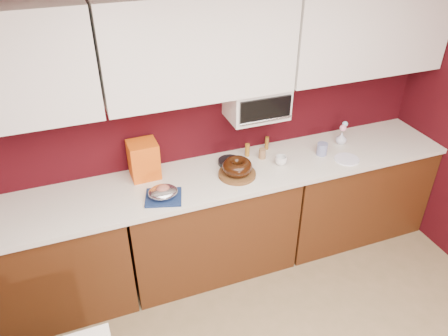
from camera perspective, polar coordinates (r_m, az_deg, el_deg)
wall_back at (r=3.37m, az=-3.87°, el=6.54°), size 4.00×0.02×2.50m
base_cabinet_left at (r=3.50m, az=-23.45°, el=-11.79°), size 1.31×0.58×0.86m
base_cabinet_center at (r=3.57m, az=-1.89°, el=-7.44°), size 1.31×0.58×0.86m
base_cabinet_right at (r=4.10m, az=16.03°, el=-2.93°), size 1.31×0.58×0.86m
countertop at (r=3.30m, az=-2.03°, el=-1.46°), size 4.00×0.62×0.04m
upper_cabinet_center at (r=3.00m, az=-3.32°, el=15.56°), size 1.31×0.33×0.70m
upper_cabinet_right at (r=3.62m, az=18.20°, el=17.03°), size 1.31×0.33×0.70m
toaster_oven at (r=3.34m, az=4.27°, el=8.63°), size 0.45×0.30×0.25m
toaster_oven_door at (r=3.21m, az=5.45°, el=7.53°), size 0.40×0.02×0.18m
toaster_oven_handle at (r=3.23m, az=5.50°, el=6.22°), size 0.42×0.02×0.02m
cake_base at (r=3.30m, az=1.72°, el=-0.80°), size 0.35×0.35×0.03m
bundt_cake at (r=3.26m, az=1.74°, el=0.18°), size 0.25×0.25×0.09m
navy_towel at (r=3.09m, az=-7.90°, el=-3.81°), size 0.30×0.27×0.02m
foil_ham_nest at (r=3.06m, az=-7.97°, el=-3.13°), size 0.26×0.25×0.08m
roasted_ham at (r=3.05m, az=-8.00°, el=-2.75°), size 0.12×0.11×0.06m
pandoro_box at (r=3.28m, az=-10.45°, el=1.08°), size 0.21×0.20×0.29m
dark_pan at (r=3.44m, az=0.73°, el=0.82°), size 0.21×0.21×0.03m
coffee_mug at (r=3.44m, az=7.47°, el=1.09°), size 0.11×0.11×0.09m
blue_jar at (r=3.63m, az=12.69°, el=2.43°), size 0.10×0.10×0.10m
flower_vase at (r=3.83m, az=15.08°, el=3.85°), size 0.09×0.09×0.11m
flower_pink at (r=3.79m, az=15.28°, el=5.07°), size 0.06×0.06×0.06m
flower_blue at (r=3.81m, az=15.54°, el=5.56°), size 0.05×0.05×0.05m
china_plate at (r=3.63m, az=15.74°, el=1.11°), size 0.23×0.23×0.01m
amber_bottle at (r=3.53m, az=3.06°, el=2.36°), size 0.04×0.04×0.11m
paper_cup at (r=3.51m, az=5.02°, el=1.88°), size 0.06×0.06×0.08m
amber_bottle_tall at (r=3.64m, az=5.61°, el=3.26°), size 0.04×0.04×0.11m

